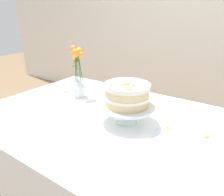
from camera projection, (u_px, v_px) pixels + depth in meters
back_wall at (206, 0)px, 2.43m from camera, size 7.00×0.08×2.80m
dining_table at (100, 133)px, 1.23m from camera, size 1.40×1.00×0.74m
linen_napkin at (126, 122)px, 1.15m from camera, size 0.35×0.35×0.00m
cake_stand at (127, 108)px, 1.12m from camera, size 0.29×0.29×0.10m
layer_cake at (127, 94)px, 1.09m from camera, size 0.23×0.23×0.12m
flower_vase at (78, 75)px, 1.44m from camera, size 0.10×0.09×0.34m
loose_petal_0 at (207, 137)px, 1.01m from camera, size 0.03×0.04×0.01m
loose_petal_1 at (66, 92)px, 1.58m from camera, size 0.05×0.04×0.01m
loose_petal_2 at (169, 128)px, 1.09m from camera, size 0.04×0.03×0.00m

